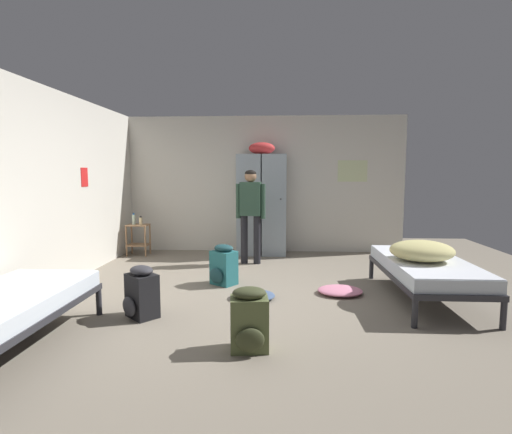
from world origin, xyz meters
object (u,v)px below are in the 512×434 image
Objects in this scene: lotion_bottle at (141,221)px; clothes_pile_pink at (340,291)px; bed_left_front at (0,308)px; bed_right at (425,268)px; clothes_pile_denim at (253,295)px; backpack_teal at (223,266)px; water_bottle at (134,219)px; shelf_unit at (138,237)px; backpack_olive at (249,321)px; locker_bank at (262,202)px; person_traveler at (251,208)px; bedding_heap at (422,251)px; backpack_black at (141,293)px.

lotion_bottle is 0.29× the size of clothes_pile_pink.
lotion_bottle is (-0.18, 3.99, 0.26)m from bed_left_front.
clothes_pile_denim is (-2.06, -0.10, -0.34)m from bed_right.
backpack_teal reaches higher than clothes_pile_pink.
water_bottle is 0.38× the size of clothes_pile_pink.
backpack_olive is (2.34, -3.88, -0.09)m from shelf_unit.
clothes_pile_denim is at bearing -89.81° from locker_bank.
lotion_bottle is at bearing 165.55° from person_traveler.
bed_right reaches higher than clothes_pile_pink.
lotion_bottle reaches higher than bed_right.
bed_left_front is (-4.09, -1.66, 0.00)m from bed_right.
shelf_unit is 0.30× the size of bed_left_front.
bedding_heap is 1.32× the size of backpack_black.
locker_bank reaches higher than backpack_black.
backpack_olive is at bearing -87.50° from clothes_pile_denim.
bed_left_front is at bearing -157.93° from bed_right.
water_bottle reaches higher than backpack_teal.
locker_bank is 3.63× the size of shelf_unit.
backpack_black is at bearing -108.26° from locker_bank.
backpack_olive is (-2.00, -1.51, -0.12)m from bed_right.
shelf_unit is at bearing 121.12° from backpack_olive.
backpack_olive is (0.22, -3.31, -0.68)m from person_traveler.
locker_bank is at bearing 126.40° from bedding_heap.
water_bottle is 0.16m from lotion_bottle.
clothes_pile_pink is at bearing -33.42° from shelf_unit.
shelf_unit is at bearing 110.05° from backpack_black.
backpack_black is (1.23, -3.17, -0.40)m from water_bottle.
backpack_olive is at bearing -121.58° from clothes_pile_pink.
shelf_unit is 1.04× the size of backpack_teal.
shelf_unit is 1.07× the size of clothes_pile_denim.
shelf_unit is at bearing 93.55° from bed_left_front.
person_traveler is at bearing -100.60° from locker_bank.
water_bottle reaches higher than bedding_heap.
bed_right is 3.45× the size of backpack_olive.
water_bottle is at bearing 111.20° from backpack_black.
shelf_unit is at bearing 132.66° from clothes_pile_denim.
person_traveler is 2.29m from water_bottle.
backpack_black is 1.34m from clothes_pile_denim.
bedding_heap reaches higher than bed_left_front.
water_bottle is at bearing 165.96° from shelf_unit.
backpack_olive is at bearing -31.29° from backpack_black.
clothes_pile_pink is at bearing 171.23° from bed_right.
shelf_unit reaches higher than backpack_olive.
shelf_unit reaches higher than backpack_teal.
shelf_unit is 1.04× the size of backpack_olive.
bedding_heap reaches higher than backpack_teal.
shelf_unit reaches higher than clothes_pile_denim.
bedding_heap is 4.99m from water_bottle.
person_traveler is (-2.14, 1.89, 0.33)m from bedding_heap.
clothes_pile_denim is 0.96× the size of clothes_pile_pink.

